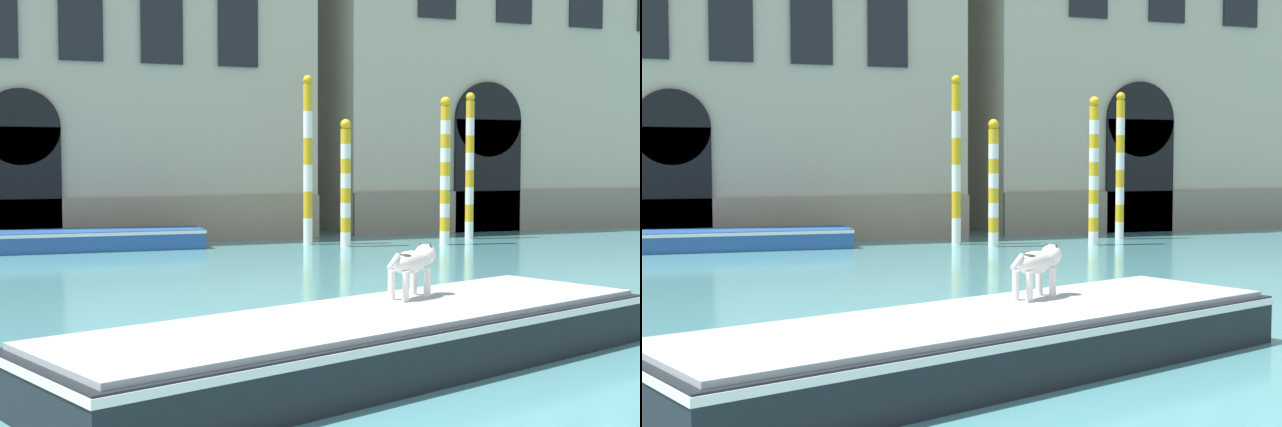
{
  "view_description": "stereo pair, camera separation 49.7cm",
  "coord_description": "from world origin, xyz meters",
  "views": [
    {
      "loc": [
        -2.76,
        -1.96,
        2.27
      ],
      "look_at": [
        3.54,
        14.58,
        1.2
      ],
      "focal_mm": 50.0,
      "sensor_mm": 36.0,
      "label": 1
    },
    {
      "loc": [
        -2.29,
        -2.13,
        2.27
      ],
      "look_at": [
        3.54,
        14.58,
        1.2
      ],
      "focal_mm": 50.0,
      "sensor_mm": 36.0,
      "label": 2
    }
  ],
  "objects": [
    {
      "name": "mooring_pole_4",
      "position": [
        5.39,
        20.35,
        2.27
      ],
      "size": [
        0.26,
        0.26,
        4.51
      ],
      "color": "white",
      "rests_on": "ground_plane"
    },
    {
      "name": "dog_on_deck",
      "position": [
        2.0,
        7.43,
        1.05
      ],
      "size": [
        0.84,
        0.6,
        0.63
      ],
      "rotation": [
        0.0,
        0.0,
        0.56
      ],
      "color": "silver",
      "rests_on": "boat_foreground"
    },
    {
      "name": "mooring_pole_0",
      "position": [
        6.11,
        19.44,
        1.68
      ],
      "size": [
        0.28,
        0.28,
        3.32
      ],
      "color": "white",
      "rests_on": "ground_plane"
    },
    {
      "name": "boat_foreground",
      "position": [
        1.1,
        6.69,
        0.34
      ],
      "size": [
        7.73,
        4.46,
        0.64
      ],
      "rotation": [
        0.0,
        0.0,
        0.34
      ],
      "color": "black",
      "rests_on": "ground_plane"
    },
    {
      "name": "mooring_pole_2",
      "position": [
        8.78,
        18.99,
        1.99
      ],
      "size": [
        0.27,
        0.27,
        3.94
      ],
      "color": "white",
      "rests_on": "ground_plane"
    },
    {
      "name": "mooring_pole_3",
      "position": [
        10.33,
        20.36,
        2.11
      ],
      "size": [
        0.25,
        0.25,
        4.19
      ],
      "color": "white",
      "rests_on": "ground_plane"
    },
    {
      "name": "boat_moored_near_palazzo",
      "position": [
        -0.83,
        21.0,
        0.27
      ],
      "size": [
        6.89,
        1.82,
        0.5
      ],
      "rotation": [
        0.0,
        0.0,
        -0.03
      ],
      "color": "#234C8C",
      "rests_on": "ground_plane"
    }
  ]
}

